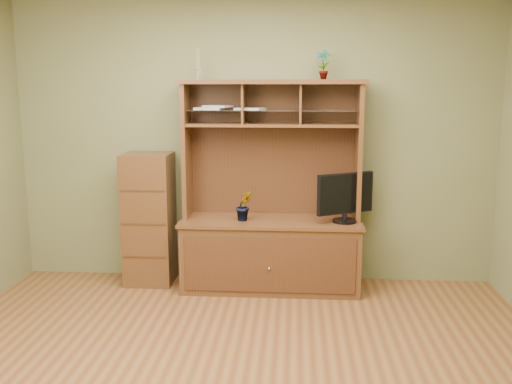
# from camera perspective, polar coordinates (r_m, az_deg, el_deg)

# --- Properties ---
(room) EXTENTS (4.54, 4.04, 2.74)m
(room) POSITION_cam_1_polar(r_m,az_deg,el_deg) (3.40, -2.67, 2.03)
(room) COLOR brown
(room) RESTS_ON ground
(media_hutch) EXTENTS (1.66, 0.61, 1.90)m
(media_hutch) POSITION_cam_1_polar(r_m,az_deg,el_deg) (5.24, 1.50, -4.05)
(media_hutch) COLOR #422712
(media_hutch) RESTS_ON room
(monitor) EXTENTS (0.51, 0.31, 0.44)m
(monitor) POSITION_cam_1_polar(r_m,az_deg,el_deg) (5.09, 8.91, -0.45)
(monitor) COLOR black
(monitor) RESTS_ON media_hutch
(orchid_plant) EXTENTS (0.18, 0.16, 0.27)m
(orchid_plant) POSITION_cam_1_polar(r_m,az_deg,el_deg) (5.11, -1.19, -1.37)
(orchid_plant) COLOR #365F20
(orchid_plant) RESTS_ON media_hutch
(top_plant) EXTENTS (0.15, 0.12, 0.26)m
(top_plant) POSITION_cam_1_polar(r_m,az_deg,el_deg) (5.15, 6.74, 12.55)
(top_plant) COLOR #3A6322
(top_plant) RESTS_ON media_hutch
(reed_diffuser) EXTENTS (0.05, 0.05, 0.27)m
(reed_diffuser) POSITION_cam_1_polar(r_m,az_deg,el_deg) (5.21, -5.81, 12.31)
(reed_diffuser) COLOR silver
(reed_diffuser) RESTS_ON media_hutch
(magazines) EXTENTS (0.65, 0.25, 0.04)m
(magazines) POSITION_cam_1_polar(r_m,az_deg,el_deg) (5.18, -3.08, 8.40)
(magazines) COLOR #A1A1A5
(magazines) RESTS_ON media_hutch
(side_cabinet) EXTENTS (0.44, 0.40, 1.23)m
(side_cabinet) POSITION_cam_1_polar(r_m,az_deg,el_deg) (5.44, -10.65, -2.66)
(side_cabinet) COLOR #422712
(side_cabinet) RESTS_ON room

